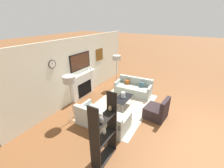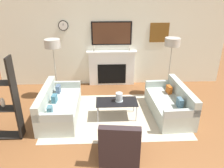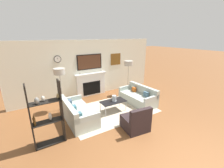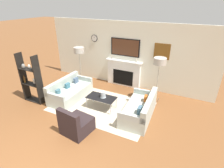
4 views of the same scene
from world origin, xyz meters
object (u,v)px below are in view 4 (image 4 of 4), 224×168
coffee_table (101,98)px  floor_lamp_right (160,62)px  shelf_unit (31,79)px  armchair (76,124)px  couch_right (140,110)px  hurricane_candle (103,95)px  couch_left (70,92)px  floor_lamp_left (79,51)px

coffee_table → floor_lamp_right: floor_lamp_right is taller
shelf_unit → coffee_table: bearing=15.2°
coffee_table → armchair: bearing=-91.1°
couch_right → hurricane_candle: couch_right is taller
couch_left → shelf_unit: (-1.05, -0.76, 0.62)m
armchair → couch_right: bearing=47.1°
coffee_table → floor_lamp_left: size_ratio=0.58×
armchair → shelf_unit: 2.63m
coffee_table → couch_left: bearing=176.5°
floor_lamp_left → couch_left: bearing=-77.8°
coffee_table → shelf_unit: (-2.48, -0.67, 0.49)m
shelf_unit → couch_right: bearing=11.2°
coffee_table → hurricane_candle: hurricane_candle is taller
couch_right → floor_lamp_right: floor_lamp_right is taller
floor_lamp_right → shelf_unit: bearing=-155.7°
couch_left → floor_lamp_right: (3.02, 1.08, 1.31)m
shelf_unit → floor_lamp_right: bearing=24.3°
shelf_unit → armchair: bearing=-16.6°
floor_lamp_left → floor_lamp_right: bearing=0.0°
couch_left → coffee_table: couch_left is taller
floor_lamp_left → armchair: bearing=-57.6°
coffee_table → shelf_unit: shelf_unit is taller
couch_left → couch_right: bearing=0.0°
couch_left → floor_lamp_right: size_ratio=1.03×
shelf_unit → hurricane_candle: bearing=15.4°
armchair → floor_lamp_left: bearing=122.4°
couch_right → armchair: (-1.39, -1.49, 0.00)m
couch_left → hurricane_candle: couch_left is taller
couch_left → floor_lamp_right: floor_lamp_right is taller
couch_right → shelf_unit: bearing=-168.8°
couch_right → shelf_unit: shelf_unit is taller
floor_lamp_right → coffee_table: bearing=-143.7°
armchair → floor_lamp_left: (-1.63, 2.57, 1.30)m
armchair → shelf_unit: (-2.45, 0.73, 0.61)m
coffee_table → floor_lamp_left: bearing=144.9°
armchair → floor_lamp_right: bearing=57.8°
coffee_table → shelf_unit: 2.61m
couch_right → floor_lamp_right: bearing=77.8°
floor_lamp_left → floor_lamp_right: 3.25m
couch_right → hurricane_candle: (-1.30, -0.06, 0.26)m
couch_right → coffee_table: size_ratio=1.73×
armchair → coffee_table: 1.41m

